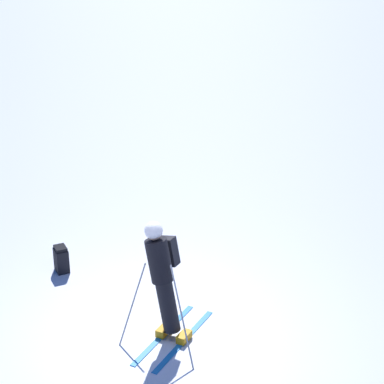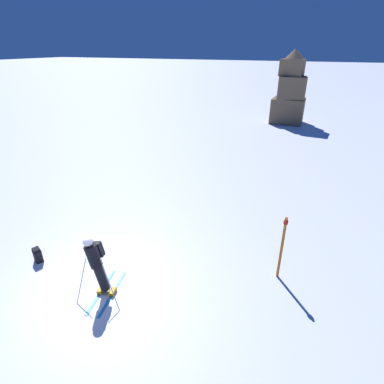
{
  "view_description": "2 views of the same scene",
  "coord_description": "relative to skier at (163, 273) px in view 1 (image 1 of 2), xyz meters",
  "views": [
    {
      "loc": [
        5.98,
        -6.19,
        5.76
      ],
      "look_at": [
        -0.34,
        1.38,
        1.79
      ],
      "focal_mm": 60.0,
      "sensor_mm": 36.0,
      "label": 1
    },
    {
      "loc": [
        5.29,
        -4.99,
        6.44
      ],
      "look_at": [
        1.42,
        3.95,
        1.67
      ],
      "focal_mm": 28.0,
      "sensor_mm": 36.0,
      "label": 2
    }
  ],
  "objects": [
    {
      "name": "ground_plane",
      "position": [
        -0.25,
        0.01,
        -1.07
      ],
      "size": [
        300.0,
        300.0,
        0.0
      ],
      "primitive_type": "plane",
      "color": "white"
    },
    {
      "name": "skier",
      "position": [
        0.0,
        0.0,
        0.0
      ],
      "size": [
        1.26,
        1.85,
        1.92
      ],
      "rotation": [
        0.0,
        0.0,
        0.21
      ],
      "color": "#1E7AC6",
      "rests_on": "ground"
    },
    {
      "name": "spare_backpack",
      "position": [
        -2.77,
        0.28,
        -0.83
      ],
      "size": [
        0.36,
        0.32,
        0.5
      ],
      "rotation": [
        0.0,
        0.0,
        2.72
      ],
      "color": "black",
      "rests_on": "ground"
    }
  ]
}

